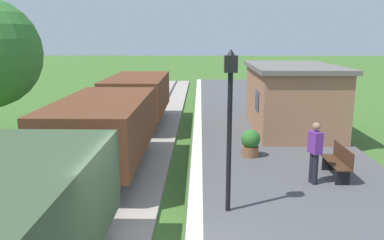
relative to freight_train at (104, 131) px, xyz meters
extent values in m
cylinder|color=black|center=(0.00, -4.81, -0.72)|extent=(1.56, 0.84, 0.84)
cylinder|color=black|center=(0.00, -3.65, -0.47)|extent=(0.20, 0.30, 0.20)
cube|color=brown|center=(0.00, 0.00, 0.18)|extent=(2.50, 5.60, 1.60)
cube|color=black|center=(0.00, 0.00, -0.47)|extent=(2.10, 5.15, 0.50)
cylinder|color=black|center=(0.00, 1.79, -0.72)|extent=(1.56, 0.84, 0.84)
cylinder|color=black|center=(0.00, -1.79, -0.72)|extent=(1.56, 0.84, 0.84)
cylinder|color=black|center=(0.00, 2.95, -0.47)|extent=(0.20, 0.30, 0.20)
cylinder|color=black|center=(0.00, -2.95, -0.47)|extent=(0.20, 0.30, 0.20)
cube|color=brown|center=(0.00, 6.60, 0.18)|extent=(2.50, 5.60, 1.60)
cube|color=black|center=(0.00, 6.60, -0.47)|extent=(2.10, 5.15, 0.50)
cylinder|color=black|center=(0.00, 8.39, -0.72)|extent=(1.56, 0.84, 0.84)
cylinder|color=black|center=(0.00, 4.81, -0.72)|extent=(1.56, 0.84, 0.84)
cylinder|color=black|center=(0.00, 9.55, -0.47)|extent=(0.20, 0.30, 0.20)
cylinder|color=black|center=(0.00, 3.65, -0.47)|extent=(0.20, 0.30, 0.20)
cube|color=#9E6B4C|center=(6.80, 5.18, 0.15)|extent=(3.20, 5.50, 2.60)
cube|color=#66605B|center=(6.80, 5.18, 1.54)|extent=(3.50, 5.80, 0.18)
cube|color=black|center=(5.19, 4.08, 0.28)|extent=(0.03, 0.90, 0.80)
cube|color=#422819|center=(6.78, -0.68, -0.71)|extent=(0.42, 1.50, 0.04)
cube|color=#422819|center=(6.97, -0.68, -0.46)|extent=(0.04, 1.50, 0.45)
cube|color=black|center=(6.78, -1.28, -0.94)|extent=(0.38, 0.06, 0.42)
cube|color=black|center=(6.78, -0.08, -0.94)|extent=(0.38, 0.06, 0.42)
cylinder|color=black|center=(6.04, -1.25, -0.72)|extent=(0.15, 0.15, 0.86)
cylinder|color=black|center=(5.99, -1.09, -0.72)|extent=(0.15, 0.15, 0.86)
cube|color=#662D8C|center=(6.01, -1.17, 0.01)|extent=(0.34, 0.43, 0.60)
sphere|color=#936B51|center=(6.01, -1.17, 0.45)|extent=(0.22, 0.22, 0.22)
cylinder|color=brown|center=(4.60, 1.26, -0.98)|extent=(0.56, 0.56, 0.34)
sphere|color=#2D6B28|center=(4.60, 1.26, -0.55)|extent=(0.64, 0.64, 0.64)
cylinder|color=black|center=(3.56, -2.94, 0.45)|extent=(0.11, 0.11, 3.20)
cube|color=black|center=(3.56, -2.94, 2.23)|extent=(0.28, 0.28, 0.36)
sphere|color=#F2E5BF|center=(3.56, -2.94, 2.23)|extent=(0.20, 0.20, 0.20)
cone|color=black|center=(3.56, -2.94, 2.47)|extent=(0.20, 0.20, 0.16)
camera|label=1|loc=(2.90, -11.35, 2.82)|focal=36.46mm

